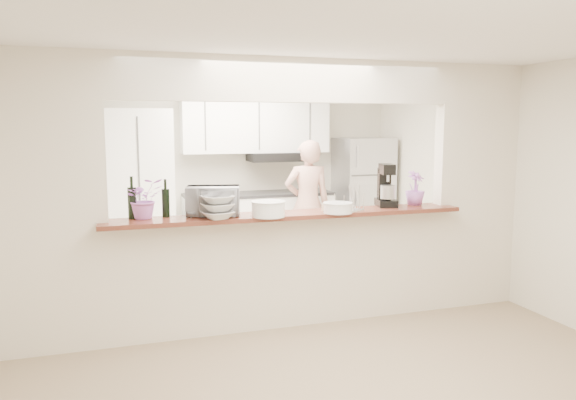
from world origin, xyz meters
name	(u,v)px	position (x,y,z in m)	size (l,w,h in m)	color
floor	(288,324)	(0.00, 0.00, 0.00)	(6.00, 6.00, 0.00)	gray
tile_overlay	(248,281)	(0.00, 1.55, 0.01)	(5.00, 2.90, 0.01)	silver
partition	(288,170)	(0.00, 0.00, 1.48)	(5.00, 0.15, 2.50)	silver
bar_counter	(288,266)	(0.00, 0.00, 0.58)	(3.40, 0.38, 1.09)	silver
kitchen_cabinets	(214,192)	(-0.19, 2.72, 0.97)	(3.15, 0.62, 2.25)	white
refrigerator	(363,195)	(2.05, 2.65, 0.85)	(0.75, 0.70, 1.70)	#BCBCC2
flower_left	(144,198)	(-1.30, 0.05, 1.27)	(0.32, 0.27, 0.35)	#D370BB
wine_bottle_a	(132,202)	(-1.40, 0.07, 1.23)	(0.07, 0.07, 0.37)	black
wine_bottle_b	(166,202)	(-1.11, 0.07, 1.22)	(0.07, 0.07, 0.34)	black
toaster_oven	(213,201)	(-0.70, 0.04, 1.22)	(0.47, 0.32, 0.26)	#A4A3A8
serving_bowls	(218,208)	(-0.70, -0.17, 1.19)	(0.27, 0.27, 0.20)	silver
plate_stack_a	(268,209)	(-0.25, -0.19, 1.16)	(0.30, 0.30, 0.14)	white
plate_stack_b	(338,208)	(0.42, -0.19, 1.14)	(0.27, 0.27, 0.10)	white
red_bowl	(270,208)	(-0.15, 0.08, 1.13)	(0.15, 0.15, 0.07)	maroon
tan_bowl	(329,207)	(0.40, -0.03, 1.12)	(0.14, 0.14, 0.07)	#C4B48A
utensil_caddy	(349,200)	(0.55, -0.15, 1.19)	(0.30, 0.23, 0.25)	silver
stand_mixer	(386,187)	(1.05, 0.06, 1.28)	(0.25, 0.32, 0.42)	black
flower_right	(415,188)	(1.37, 0.05, 1.26)	(0.19, 0.19, 0.35)	#BF67BB
person	(307,204)	(0.93, 2.01, 0.84)	(0.62, 0.40, 1.69)	tan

